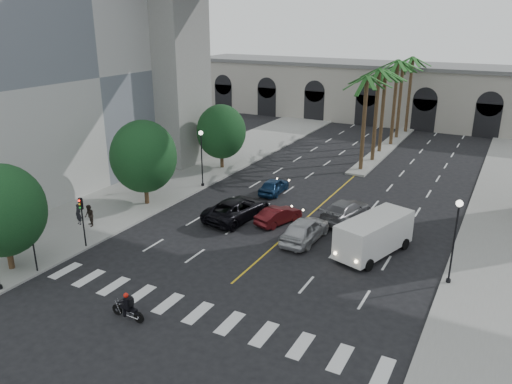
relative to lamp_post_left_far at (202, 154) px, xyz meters
The scene contains 27 objects.
ground 19.91m from the lamp_post_left_far, 54.53° to the right, with size 140.00×140.00×0.00m, color black.
sidewalk_left 4.88m from the lamp_post_left_far, 164.48° to the right, with size 8.00×100.00×0.15m, color gray.
median 24.97m from the lamp_post_left_far, 62.61° to the left, with size 2.00×24.00×0.20m, color gray.
building_left 17.60m from the lamp_post_left_far, 165.62° to the right, with size 16.50×32.50×20.60m.
pier_building 40.65m from the lamp_post_left_far, 73.71° to the left, with size 71.00×10.50×8.50m.
palm_a 17.56m from the lamp_post_left_far, 46.47° to the left, with size 3.20×3.20×10.30m.
palm_b 20.64m from the lamp_post_left_far, 54.29° to the left, with size 3.20×3.20×10.60m.
palm_c 23.62m from the lamp_post_left_far, 60.75° to the left, with size 3.20×3.20×10.10m.
palm_d 27.40m from the lamp_post_left_far, 64.30° to the left, with size 3.20×3.20×10.90m.
palm_e 30.78m from the lamp_post_left_far, 68.02° to the left, with size 3.20×3.20×10.40m.
palm_f 34.61m from the lamp_post_left_far, 70.07° to the left, with size 3.20×3.20×10.70m.
street_tree_near 19.08m from the lamp_post_left_far, 94.81° to the right, with size 5.20×5.20×6.89m.
street_tree_mid 6.29m from the lamp_post_left_far, 104.93° to the right, with size 5.44×5.44×7.21m.
street_tree_far 6.25m from the lamp_post_left_far, 104.93° to the left, with size 5.04×5.04×6.68m.
lamp_post_left_far is the anchor object (origin of this frame).
lamp_post_right 24.16m from the lamp_post_left_far, 19.33° to the right, with size 0.40×0.40×5.35m.
traffic_signal_near 18.51m from the lamp_post_left_far, 89.69° to the right, with size 0.25×0.18×3.65m.
traffic_signal_far 14.52m from the lamp_post_left_far, 89.60° to the right, with size 0.25×0.18×3.65m.
motorcycle_rider 21.58m from the lamp_post_left_far, 66.56° to the right, with size 2.13×0.57×1.53m.
car_a 14.58m from the lamp_post_left_far, 26.28° to the right, with size 2.03×5.05×1.72m, color #B0B1B5.
car_b 11.13m from the lamp_post_left_far, 23.96° to the right, with size 1.40×4.02×1.32m, color #450D11.
car_c 8.70m from the lamp_post_left_far, 37.51° to the right, with size 2.83×6.15×1.71m, color black.
car_d 14.49m from the lamp_post_left_far, ahead, with size 2.21×5.45×1.58m, color slate.
car_e 7.21m from the lamp_post_left_far, 13.77° to the left, with size 1.64×4.08×1.39m, color #112B4F.
cargo_van 18.87m from the lamp_post_left_far, 19.32° to the right, with size 4.04×6.52×2.61m.
pedestrian_a 12.58m from the lamp_post_left_far, 104.85° to the right, with size 0.59×0.39×1.63m, color black.
pedestrian_b 12.25m from the lamp_post_left_far, 100.42° to the right, with size 0.81×0.63×1.67m, color black.
Camera 1 is at (13.60, -20.38, 15.08)m, focal length 35.00 mm.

